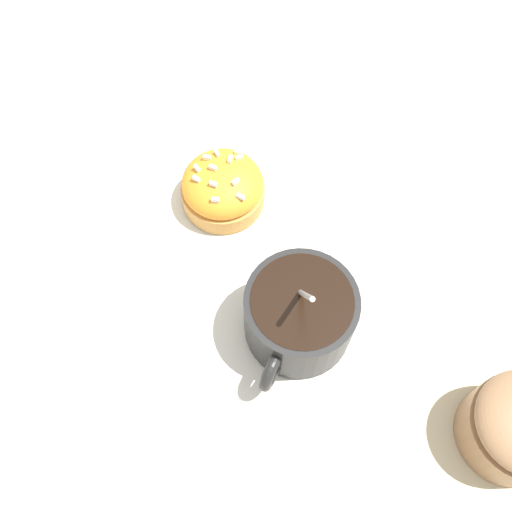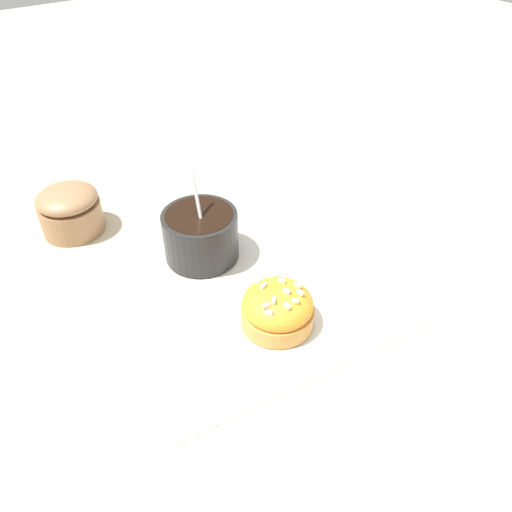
% 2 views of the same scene
% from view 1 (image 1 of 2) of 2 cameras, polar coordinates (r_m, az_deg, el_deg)
% --- Properties ---
extents(ground_plane, '(3.00, 3.00, 0.00)m').
position_cam_1_polar(ground_plane, '(0.54, -0.55, -0.76)').
color(ground_plane, '#C6B793').
extents(paper_napkin, '(0.34, 0.32, 0.00)m').
position_cam_1_polar(paper_napkin, '(0.54, -0.55, -0.69)').
color(paper_napkin, white).
rests_on(paper_napkin, ground_plane).
extents(coffee_cup, '(0.09, 0.10, 0.11)m').
position_cam_1_polar(coffee_cup, '(0.48, 4.15, -5.59)').
color(coffee_cup, black).
rests_on(coffee_cup, paper_napkin).
extents(frosted_pastry, '(0.08, 0.08, 0.05)m').
position_cam_1_polar(frosted_pastry, '(0.55, -3.19, 6.55)').
color(frosted_pastry, '#D19347').
rests_on(frosted_pastry, paper_napkin).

